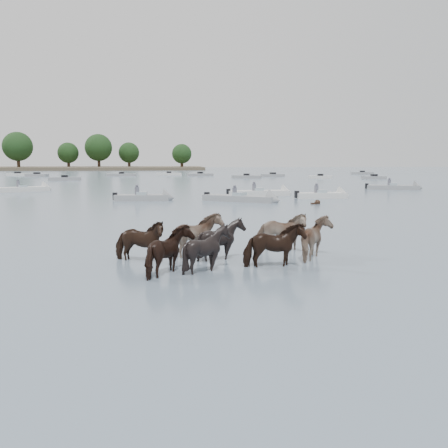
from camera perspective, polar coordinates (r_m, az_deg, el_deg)
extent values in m
plane|color=#4E5E70|center=(15.65, 2.81, -4.27)|extent=(400.00, 400.00, 0.00)
imported|color=black|center=(15.36, -10.30, -2.31)|extent=(2.02, 1.41, 1.55)
imported|color=#846959|center=(15.95, -3.32, -1.66)|extent=(2.08, 2.14, 1.65)
imported|color=black|center=(15.44, -0.28, -2.13)|extent=(1.77, 1.69, 1.55)
imported|color=gray|center=(17.14, 6.94, -1.15)|extent=(2.05, 1.44, 1.58)
imported|color=black|center=(13.50, -6.49, -3.62)|extent=(1.49, 1.68, 1.55)
imported|color=black|center=(13.84, -2.05, -3.32)|extent=(1.59, 1.46, 1.54)
imported|color=black|center=(14.39, 6.09, -2.89)|extent=(1.89, 0.95, 1.56)
imported|color=gray|center=(15.90, 11.43, -1.97)|extent=(1.49, 1.69, 1.57)
sphere|color=black|center=(35.70, 11.32, 2.59)|extent=(0.44, 0.44, 0.44)
cube|color=black|center=(35.63, 10.93, 2.43)|extent=(0.50, 0.22, 0.18)
cube|color=gray|center=(38.82, -9.95, 3.15)|extent=(4.45, 1.86, 0.55)
cone|color=gray|center=(38.64, -6.74, 3.19)|extent=(1.00, 1.65, 1.60)
cube|color=#99ADB7|center=(38.80, -9.97, 3.66)|extent=(0.87, 1.17, 0.35)
cube|color=black|center=(39.11, -13.14, 3.32)|extent=(0.37, 0.37, 0.60)
cylinder|color=#595966|center=(38.81, -10.56, 3.95)|extent=(0.36, 0.36, 0.70)
sphere|color=#595966|center=(38.78, -10.58, 4.61)|extent=(0.24, 0.24, 0.24)
cube|color=gray|center=(37.38, 1.90, 3.08)|extent=(5.83, 4.63, 0.55)
cone|color=gray|center=(36.24, 6.18, 2.90)|extent=(1.64, 1.83, 1.60)
cube|color=#99ADB7|center=(37.35, 1.91, 3.62)|extent=(1.29, 1.38, 0.35)
cube|color=black|center=(38.70, -2.10, 3.47)|extent=(0.49, 0.49, 0.60)
cylinder|color=#595966|center=(37.27, 1.30, 3.92)|extent=(0.36, 0.36, 0.70)
sphere|color=#595966|center=(37.25, 1.30, 4.61)|extent=(0.24, 0.24, 0.24)
cube|color=silver|center=(43.58, 4.20, 3.74)|extent=(5.69, 1.80, 0.55)
cone|color=silver|center=(44.32, 7.75, 3.76)|extent=(0.96, 1.63, 1.60)
cube|color=#99ADB7|center=(43.56, 4.20, 4.20)|extent=(0.84, 1.15, 0.35)
cube|color=black|center=(43.01, 0.53, 3.91)|extent=(0.36, 0.36, 0.60)
cylinder|color=#595966|center=(43.47, 3.68, 4.46)|extent=(0.36, 0.36, 0.70)
sphere|color=#595966|center=(43.45, 3.69, 5.05)|extent=(0.24, 0.24, 0.24)
cube|color=silver|center=(41.44, 11.70, 3.39)|extent=(4.31, 1.67, 0.55)
cone|color=silver|center=(42.21, 14.45, 3.38)|extent=(0.93, 1.61, 1.60)
cube|color=#99ADB7|center=(41.42, 11.71, 3.87)|extent=(0.82, 1.13, 0.35)
cube|color=black|center=(40.76, 8.86, 3.60)|extent=(0.36, 0.36, 0.60)
cylinder|color=#595966|center=(41.28, 11.19, 4.15)|extent=(0.36, 0.36, 0.70)
sphere|color=#595966|center=(41.25, 11.21, 4.78)|extent=(0.24, 0.24, 0.24)
cube|color=gray|center=(56.06, 19.84, 4.20)|extent=(5.82, 3.17, 0.55)
cone|color=gray|center=(56.61, 22.64, 4.09)|extent=(1.33, 1.79, 1.60)
cube|color=#99ADB7|center=(56.04, 19.86, 4.56)|extent=(1.09, 1.31, 0.35)
cube|color=black|center=(55.64, 17.00, 4.45)|extent=(0.44, 0.44, 0.60)
cylinder|color=#595966|center=(55.85, 19.50, 4.77)|extent=(0.36, 0.36, 0.70)
sphere|color=#595966|center=(55.83, 19.52, 5.23)|extent=(0.24, 0.24, 0.24)
cube|color=silver|center=(53.49, -23.36, 3.87)|extent=(5.34, 4.01, 0.55)
cone|color=silver|center=(54.17, -20.67, 4.05)|extent=(1.58, 1.84, 1.60)
cube|color=#99ADB7|center=(53.47, -23.38, 4.25)|extent=(1.25, 1.37, 0.35)
cylinder|color=#595966|center=(53.57, -23.81, 4.44)|extent=(0.36, 0.36, 0.70)
sphere|color=#595966|center=(53.56, -23.83, 4.92)|extent=(0.24, 0.24, 0.24)
cube|color=silver|center=(108.12, -23.86, 5.52)|extent=(4.59, 2.85, 0.60)
cube|color=black|center=(108.11, -23.87, 5.72)|extent=(1.28, 1.28, 0.50)
cube|color=gray|center=(101.50, -21.85, 5.52)|extent=(4.76, 2.82, 0.60)
cube|color=black|center=(101.49, -21.86, 5.73)|extent=(1.26, 1.26, 0.50)
cube|color=gray|center=(80.67, -18.83, 5.22)|extent=(5.25, 2.19, 0.60)
cube|color=black|center=(80.66, -18.84, 5.49)|extent=(1.13, 1.13, 0.50)
cube|color=gray|center=(99.16, -12.38, 5.86)|extent=(5.94, 1.68, 0.60)
cube|color=black|center=(99.15, -12.39, 6.08)|extent=(1.03, 1.03, 0.50)
cube|color=silver|center=(101.67, -6.73, 6.03)|extent=(5.41, 1.54, 0.60)
cube|color=black|center=(101.66, -6.73, 6.24)|extent=(1.01, 1.01, 0.50)
cube|color=gray|center=(97.83, -2.92, 6.00)|extent=(5.53, 2.56, 0.60)
cube|color=black|center=(97.82, -2.92, 6.22)|extent=(1.18, 1.18, 0.50)
cube|color=gray|center=(85.49, 2.77, 5.75)|extent=(5.50, 3.05, 0.60)
cube|color=black|center=(85.47, 2.77, 6.00)|extent=(1.26, 1.26, 0.50)
cube|color=gray|center=(94.02, 5.97, 5.90)|extent=(4.79, 2.30, 0.60)
cube|color=black|center=(94.00, 5.97, 6.13)|extent=(1.16, 1.16, 0.50)
cube|color=silver|center=(85.11, 11.67, 5.59)|extent=(4.41, 2.93, 0.60)
cube|color=black|center=(85.10, 11.68, 5.84)|extent=(1.30, 1.30, 0.50)
cube|color=gray|center=(85.59, 17.81, 5.39)|extent=(4.18, 2.04, 0.60)
cube|color=black|center=(85.57, 17.83, 5.64)|extent=(1.13, 1.13, 0.50)
cube|color=gray|center=(113.61, 16.50, 5.94)|extent=(5.29, 2.36, 0.60)
cube|color=black|center=(113.60, 16.50, 6.13)|extent=(1.16, 1.16, 0.50)
cylinder|color=#382619|center=(167.71, -23.76, 6.75)|extent=(1.00, 1.00, 4.25)
sphere|color=black|center=(167.77, -23.86, 8.64)|extent=(9.43, 9.43, 9.43)
cylinder|color=#382619|center=(172.30, -18.41, 6.85)|extent=(1.00, 1.00, 3.20)
sphere|color=black|center=(172.31, -18.47, 8.23)|extent=(7.11, 7.11, 7.11)
cylinder|color=#382619|center=(170.48, -14.99, 7.14)|extent=(1.00, 1.00, 4.21)
sphere|color=black|center=(170.53, -15.06, 8.99)|extent=(9.36, 9.36, 9.36)
cylinder|color=#382619|center=(172.80, -11.48, 7.10)|extent=(1.00, 1.00, 3.28)
sphere|color=black|center=(172.82, -11.52, 8.52)|extent=(7.30, 7.30, 7.30)
cylinder|color=#382619|center=(162.20, -5.15, 7.14)|extent=(1.00, 1.00, 3.00)
sphere|color=black|center=(162.21, -5.17, 8.53)|extent=(6.67, 6.67, 6.67)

